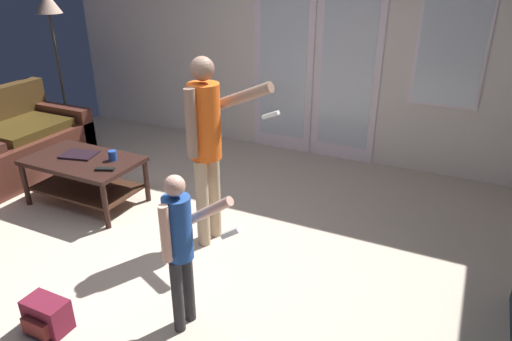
{
  "coord_description": "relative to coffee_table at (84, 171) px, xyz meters",
  "views": [
    {
      "loc": [
        2.02,
        -2.46,
        2.18
      ],
      "look_at": [
        0.76,
        0.14,
        0.87
      ],
      "focal_mm": 32.52,
      "sensor_mm": 36.0,
      "label": 1
    }
  ],
  "objects": [
    {
      "name": "wall_back_with_doors",
      "position": [
        1.27,
        2.22,
        0.97
      ],
      "size": [
        6.25,
        0.09,
        2.7
      ],
      "color": "silver",
      "rests_on": "ground_plane"
    },
    {
      "name": "person_child",
      "position": [
        1.8,
        -0.99,
        0.3
      ],
      "size": [
        0.46,
        0.29,
        1.07
      ],
      "color": "#2C2A2E",
      "rests_on": "ground_plane"
    },
    {
      "name": "backpack",
      "position": [
        1.02,
        -1.42,
        -0.23
      ],
      "size": [
        0.29,
        0.21,
        0.22
      ],
      "color": "maroon",
      "rests_on": "ground_plane"
    },
    {
      "name": "ground_plane",
      "position": [
        1.21,
        -0.46,
        -0.35
      ],
      "size": [
        6.25,
        5.41,
        0.02
      ],
      "primitive_type": "cube",
      "color": "beige"
    },
    {
      "name": "laptop_closed",
      "position": [
        -0.09,
        0.05,
        0.14
      ],
      "size": [
        0.37,
        0.31,
        0.02
      ],
      "primitive_type": "cube",
      "rotation": [
        0.0,
        0.0,
        0.25
      ],
      "color": "black",
      "rests_on": "coffee_table"
    },
    {
      "name": "coffee_table",
      "position": [
        0.0,
        0.0,
        0.0
      ],
      "size": [
        1.07,
        0.64,
        0.47
      ],
      "color": "black",
      "rests_on": "ground_plane"
    },
    {
      "name": "person_adult",
      "position": [
        1.43,
        -0.05,
        0.59
      ],
      "size": [
        0.69,
        0.42,
        1.55
      ],
      "color": "tan",
      "rests_on": "ground_plane"
    },
    {
      "name": "tv_remote_black",
      "position": [
        0.38,
        -0.11,
        0.14
      ],
      "size": [
        0.18,
        0.11,
        0.02
      ],
      "primitive_type": "cube",
      "rotation": [
        0.0,
        0.0,
        0.41
      ],
      "color": "black",
      "rests_on": "coffee_table"
    },
    {
      "name": "cup_near_edge",
      "position": [
        0.29,
        0.1,
        0.17
      ],
      "size": [
        0.08,
        0.08,
        0.09
      ],
      "primitive_type": "cylinder",
      "color": "#2045A0",
      "rests_on": "coffee_table"
    },
    {
      "name": "floor_lamp",
      "position": [
        -1.55,
        1.27,
        1.25
      ],
      "size": [
        0.31,
        0.31,
        1.85
      ],
      "color": "#34362F",
      "rests_on": "ground_plane"
    }
  ]
}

